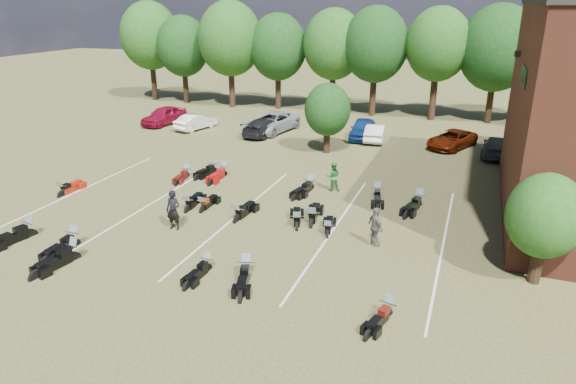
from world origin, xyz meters
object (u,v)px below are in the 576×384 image
at_px(person_green, 333,177).
at_px(motorcycle_14, 187,177).
at_px(car_0, 164,116).
at_px(motorcycle_7, 62,196).
at_px(motorcycle_0, 30,236).
at_px(motorcycle_3, 246,276).
at_px(person_grey, 376,227).
at_px(person_black, 173,210).
at_px(car_4, 363,129).

height_order(person_green, motorcycle_14, person_green).
relative_size(car_0, motorcycle_7, 2.06).
height_order(person_green, motorcycle_0, person_green).
height_order(motorcycle_0, motorcycle_3, motorcycle_0).
bearing_deg(person_grey, person_black, 56.69).
relative_size(car_4, motorcycle_3, 1.93).
height_order(person_grey, motorcycle_14, person_grey).
bearing_deg(motorcycle_0, person_green, 54.77).
xyz_separation_m(person_green, motorcycle_14, (-9.04, -0.82, -0.84)).
bearing_deg(car_4, person_green, -90.70).
height_order(person_grey, motorcycle_7, person_grey).
bearing_deg(car_4, motorcycle_7, -130.32).
relative_size(car_4, person_black, 2.32).
xyz_separation_m(car_0, motorcycle_14, (9.33, -11.91, -0.78)).
bearing_deg(motorcycle_7, person_grey, 178.79).
xyz_separation_m(car_4, motorcycle_3, (0.48, -22.91, -0.76)).
height_order(person_grey, motorcycle_0, person_grey).
xyz_separation_m(motorcycle_3, motorcycle_7, (-13.28, 4.53, 0.00)).
bearing_deg(car_4, car_0, 178.62).
bearing_deg(motorcycle_7, car_4, -125.74).
relative_size(car_4, motorcycle_14, 2.19).
bearing_deg(motorcycle_7, motorcycle_0, 116.93).
height_order(car_4, motorcycle_14, car_4).
height_order(car_0, motorcycle_3, car_0).
distance_m(person_black, person_grey, 9.35).
bearing_deg(car_4, person_black, -108.28).
xyz_separation_m(car_4, person_grey, (4.66, -18.48, 0.14)).
height_order(car_0, motorcycle_7, car_0).
height_order(person_green, motorcycle_7, person_green).
bearing_deg(person_grey, car_4, -28.67).
height_order(person_grey, motorcycle_3, person_grey).
bearing_deg(person_black, person_grey, 6.41).
xyz_separation_m(motorcycle_0, motorcycle_14, (2.34, 9.89, 0.00)).
height_order(car_4, person_grey, person_grey).
relative_size(car_0, motorcycle_0, 1.83).
height_order(motorcycle_0, motorcycle_7, motorcycle_0).
distance_m(car_0, person_green, 21.45).
bearing_deg(motorcycle_7, person_green, -157.22).
relative_size(person_green, motorcycle_0, 0.67).
bearing_deg(motorcycle_0, motorcycle_3, 12.13).
bearing_deg(motorcycle_0, person_black, 38.93).
distance_m(person_green, motorcycle_7, 15.12).
relative_size(person_grey, motorcycle_0, 0.72).
bearing_deg(motorcycle_14, person_green, -2.25).
bearing_deg(car_0, motorcycle_0, -64.86).
relative_size(person_grey, motorcycle_14, 0.89).
distance_m(person_green, motorcycle_14, 9.11).
xyz_separation_m(person_grey, motorcycle_14, (-12.67, 5.34, -0.90)).
bearing_deg(car_0, person_grey, -30.74).
bearing_deg(person_black, motorcycle_0, -155.65).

